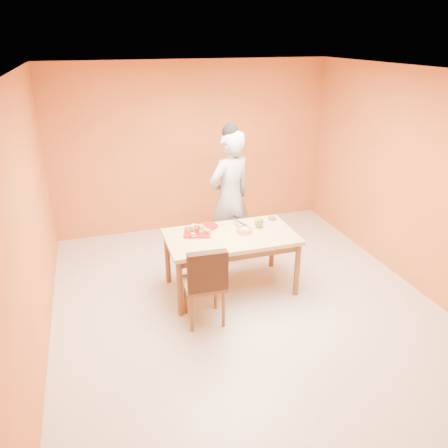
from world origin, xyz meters
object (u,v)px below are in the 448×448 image
object	(u,v)px
dining_chair	(204,282)
checker_tin	(272,218)
pastry_platter	(197,232)
magenta_glass	(259,224)
person	(230,198)
sponge_cake	(244,231)
egg_ornament	(259,222)
red_dinner_plate	(207,226)
dining_table	(231,242)

from	to	relation	value
dining_chair	checker_tin	xyz separation A→B (m)	(1.18, 0.88, 0.27)
checker_tin	pastry_platter	bearing A→B (deg)	-173.50
magenta_glass	dining_chair	bearing A→B (deg)	-142.30
person	sponge_cake	distance (m)	0.80
egg_ornament	person	bearing A→B (deg)	108.12
dining_chair	red_dinner_plate	distance (m)	0.99
dining_chair	magenta_glass	xyz separation A→B (m)	(0.93, 0.71, 0.30)
dining_table	sponge_cake	size ratio (longest dim) A/B	7.60
magenta_glass	sponge_cake	bearing A→B (deg)	-151.66
person	pastry_platter	xyz separation A→B (m)	(-0.62, -0.60, -0.18)
dining_chair	egg_ornament	world-z (taller)	dining_chair
red_dinner_plate	magenta_glass	xyz separation A→B (m)	(0.63, -0.19, 0.04)
sponge_cake	person	bearing A→B (deg)	85.21
dining_table	sponge_cake	world-z (taller)	sponge_cake
person	red_dinner_plate	distance (m)	0.67
pastry_platter	red_dinner_plate	bearing A→B (deg)	41.03
egg_ornament	checker_tin	world-z (taller)	egg_ornament
egg_ornament	magenta_glass	xyz separation A→B (m)	(0.01, 0.03, -0.03)
sponge_cake	checker_tin	world-z (taller)	sponge_cake
dining_chair	pastry_platter	world-z (taller)	dining_chair
dining_table	magenta_glass	xyz separation A→B (m)	(0.42, 0.13, 0.14)
pastry_platter	dining_table	bearing A→B (deg)	-25.37
sponge_cake	dining_table	bearing A→B (deg)	179.79
pastry_platter	red_dinner_plate	world-z (taller)	pastry_platter
dining_chair	sponge_cake	distance (m)	0.94
sponge_cake	checker_tin	xyz separation A→B (m)	(0.50, 0.30, -0.02)
red_dinner_plate	checker_tin	xyz separation A→B (m)	(0.89, -0.03, 0.01)
dining_chair	magenta_glass	distance (m)	1.21
dining_table	checker_tin	bearing A→B (deg)	23.86
checker_tin	sponge_cake	bearing A→B (deg)	-149.12
red_dinner_plate	sponge_cake	distance (m)	0.51
dining_chair	person	distance (m)	1.62
dining_chair	checker_tin	size ratio (longest dim) A/B	9.27
red_dinner_plate	sponge_cake	size ratio (longest dim) A/B	1.28
person	egg_ornament	size ratio (longest dim) A/B	13.06
red_dinner_plate	person	bearing A→B (deg)	45.36
person	checker_tin	distance (m)	0.67
pastry_platter	red_dinner_plate	distance (m)	0.23
pastry_platter	checker_tin	xyz separation A→B (m)	(1.06, 0.12, 0.01)
dining_table	dining_chair	world-z (taller)	dining_chair
egg_ornament	red_dinner_plate	bearing A→B (deg)	164.23
dining_table	magenta_glass	bearing A→B (deg)	17.44
pastry_platter	checker_tin	size ratio (longest dim) A/B	3.10
dining_table	dining_chair	xyz separation A→B (m)	(-0.50, -0.58, -0.16)
dining_table	red_dinner_plate	bearing A→B (deg)	122.60
dining_chair	person	world-z (taller)	person
pastry_platter	dining_chair	bearing A→B (deg)	-99.05
dining_table	person	world-z (taller)	person
person	checker_tin	size ratio (longest dim) A/B	17.93
dining_chair	magenta_glass	world-z (taller)	dining_chair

